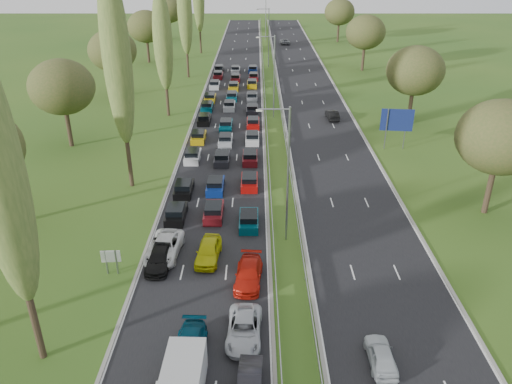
{
  "coord_description": "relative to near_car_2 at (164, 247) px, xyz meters",
  "views": [
    {
      "loc": [
        1.86,
        5.46,
        23.09
      ],
      "look_at": [
        1.86,
        49.37,
        1.5
      ],
      "focal_mm": 35.0,
      "sensor_mm": 36.0,
      "label": 1
    }
  ],
  "objects": [
    {
      "name": "far_car_1",
      "position": [
        18.94,
        36.6,
        -0.06
      ],
      "size": [
        1.73,
        4.33,
        1.4
      ],
      "primitive_type": "imported",
      "rotation": [
        0.0,
        0.0,
        3.2
      ],
      "color": "black",
      "rests_on": "far_carriageway"
    },
    {
      "name": "far_car_0",
      "position": [
        15.27,
        -12.03,
        -0.1
      ],
      "size": [
        1.55,
        3.85,
        1.31
      ],
      "primitive_type": "imported",
      "rotation": [
        0.0,
        0.0,
        3.14
      ],
      "color": "silver",
      "rests_on": "far_carriageway"
    },
    {
      "name": "woodland_left",
      "position": [
        -16.26,
        22.2,
        6.91
      ],
      "size": [
        8.0,
        166.0,
        11.1
      ],
      "color": "#2D2116",
      "rests_on": "ground"
    },
    {
      "name": "near_car_10",
      "position": [
        6.83,
        -9.73,
        -0.08
      ],
      "size": [
        2.42,
        4.93,
        1.35
      ],
      "primitive_type": "imported",
      "rotation": [
        0.0,
        0.0,
        -0.04
      ],
      "color": "#B4B7BE",
      "rests_on": "near_carriageway"
    },
    {
      "name": "near_car_7",
      "position": [
        3.45,
        -11.41,
        -0.08
      ],
      "size": [
        2.09,
        4.75,
        1.36
      ],
      "primitive_type": "imported",
      "rotation": [
        0.0,
        0.0,
        -0.04
      ],
      "color": "#05364B",
      "rests_on": "near_carriageway"
    },
    {
      "name": "woodland_right",
      "position": [
        29.74,
        26.24,
        6.91
      ],
      "size": [
        8.0,
        153.0,
        11.1
      ],
      "color": "#2D2116",
      "rests_on": "ground"
    },
    {
      "name": "near_car_11",
      "position": [
        7.04,
        -3.65,
        -0.05
      ],
      "size": [
        2.36,
        4.98,
        1.4
      ],
      "primitive_type": "imported",
      "rotation": [
        0.0,
        0.0,
        -0.08
      ],
      "color": "#B6170B",
      "rests_on": "near_carriageway"
    },
    {
      "name": "central_reservation",
      "position": [
        10.24,
        42.07,
        -0.23
      ],
      "size": [
        2.36,
        215.0,
        0.32
      ],
      "color": "gray",
      "rests_on": "ground"
    },
    {
      "name": "white_van_front",
      "position": [
        3.48,
        -14.7,
        0.38
      ],
      "size": [
        2.21,
        5.64,
        2.27
      ],
      "rotation": [
        0.0,
        0.0,
        -0.03
      ],
      "color": "silver",
      "rests_on": "near_carriageway"
    },
    {
      "name": "traffic_queue_fill",
      "position": [
        3.51,
        37.18,
        -0.34
      ],
      "size": [
        9.02,
        67.32,
        0.8
      ],
      "color": "black",
      "rests_on": "ground"
    },
    {
      "name": "direction_sign",
      "position": [
        25.14,
        24.56,
        2.79
      ],
      "size": [
        3.99,
        0.54,
        5.2
      ],
      "color": "gray",
      "rests_on": "ground"
    },
    {
      "name": "near_car_2",
      "position": [
        0.0,
        0.0,
        0.0
      ],
      "size": [
        2.94,
        5.62,
        1.51
      ],
      "primitive_type": "imported",
      "rotation": [
        0.0,
        0.0,
        -0.08
      ],
      "color": "white",
      "rests_on": "near_carriageway"
    },
    {
      "name": "lamp_columns",
      "position": [
        10.24,
        37.57,
        5.22
      ],
      "size": [
        0.18,
        140.18,
        12.0
      ],
      "color": "gray",
      "rests_on": "ground"
    },
    {
      "name": "far_car_2",
      "position": [
        15.24,
        101.24,
        -0.07
      ],
      "size": [
        2.52,
        5.02,
        1.36
      ],
      "primitive_type": "imported",
      "rotation": [
        0.0,
        0.0,
        3.2
      ],
      "color": "slate",
      "rests_on": "far_carriageway"
    },
    {
      "name": "near_car_3",
      "position": [
        -0.17,
        -1.47,
        -0.1
      ],
      "size": [
        1.87,
        4.53,
        1.31
      ],
      "primitive_type": "imported",
      "rotation": [
        0.0,
        0.0,
        -0.01
      ],
      "color": "black",
      "rests_on": "near_carriageway"
    },
    {
      "name": "info_sign",
      "position": [
        -3.66,
        -2.57,
        0.59
      ],
      "size": [
        1.5,
        0.17,
        2.1
      ],
      "color": "gray",
      "rests_on": "ground"
    },
    {
      "name": "near_car_8",
      "position": [
        3.7,
        -0.53,
        0.02
      ],
      "size": [
        2.17,
        4.69,
        1.56
      ],
      "primitive_type": "imported",
      "rotation": [
        0.0,
        0.0,
        -0.08
      ],
      "color": "#B8BA0C",
      "rests_on": "near_carriageway"
    },
    {
      "name": "poplar_row",
      "position": [
        -5.76,
        27.74,
        11.61
      ],
      "size": [
        2.8,
        127.8,
        22.44
      ],
      "color": "#2D2116",
      "rests_on": "ground"
    },
    {
      "name": "near_carriageway",
      "position": [
        3.49,
        42.07,
        -0.78
      ],
      "size": [
        10.5,
        215.0,
        0.04
      ],
      "primitive_type": "cube",
      "color": "black",
      "rests_on": "ground"
    },
    {
      "name": "ground",
      "position": [
        10.24,
        39.57,
        -0.78
      ],
      "size": [
        260.0,
        260.0,
        0.0
      ],
      "primitive_type": "plane",
      "color": "#2B531A",
      "rests_on": "ground"
    },
    {
      "name": "near_car_9",
      "position": [
        7.24,
        -14.21,
        -0.1
      ],
      "size": [
        1.57,
        4.04,
        1.31
      ],
      "primitive_type": "imported",
      "rotation": [
        0.0,
        0.0,
        -0.05
      ],
      "color": "black",
      "rests_on": "near_carriageway"
    },
    {
      "name": "far_carriageway",
      "position": [
        16.99,
        42.07,
        -0.78
      ],
      "size": [
        10.5,
        215.0,
        0.04
      ],
      "primitive_type": "cube",
      "color": "black",
      "rests_on": "ground"
    }
  ]
}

